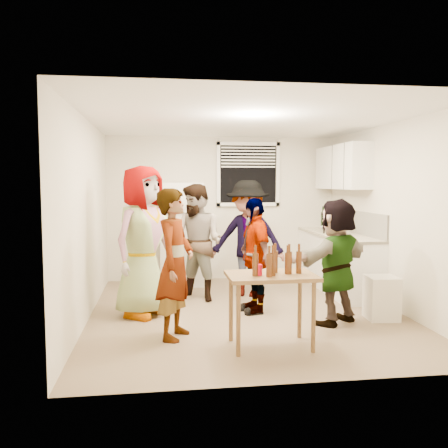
{
  "coord_description": "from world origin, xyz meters",
  "views": [
    {
      "loc": [
        -1.11,
        -6.01,
        1.7
      ],
      "look_at": [
        -0.25,
        0.23,
        1.15
      ],
      "focal_mm": 38.0,
      "sensor_mm": 36.0,
      "label": 1
    }
  ],
  "objects": [
    {
      "name": "backsplash",
      "position": [
        1.99,
        1.15,
        1.08
      ],
      "size": [
        0.03,
        2.2,
        0.36
      ],
      "primitive_type": "cube",
      "color": "#ADAA9E",
      "rests_on": "countertop"
    },
    {
      "name": "serving_table",
      "position": [
        0.02,
        -1.32,
        0.0
      ],
      "size": [
        0.91,
        0.61,
        0.76
      ],
      "primitive_type": null,
      "rotation": [
        0.0,
        0.0,
        0.01
      ],
      "color": "brown",
      "rests_on": "ground"
    },
    {
      "name": "paper_towel",
      "position": [
        1.68,
        0.95,
        0.9
      ],
      "size": [
        0.12,
        0.12,
        0.26
      ],
      "primitive_type": "cylinder",
      "color": "white",
      "rests_on": "countertop"
    },
    {
      "name": "beer_bottle_counter",
      "position": [
        1.6,
        0.93,
        0.9
      ],
      "size": [
        0.05,
        0.05,
        0.2
      ],
      "primitive_type": "cylinder",
      "color": "#47230C",
      "rests_on": "countertop"
    },
    {
      "name": "guest_black",
      "position": [
        0.12,
        0.01,
        0.0
      ],
      "size": [
        1.62,
        1.09,
        0.37
      ],
      "primitive_type": "imported",
      "rotation": [
        0.0,
        0.0,
        -1.42
      ],
      "color": "black",
      "rests_on": "ground"
    },
    {
      "name": "refrigerator",
      "position": [
        -0.75,
        1.88,
        0.85
      ],
      "size": [
        0.7,
        0.7,
        1.7
      ],
      "primitive_type": "cube",
      "color": "white",
      "rests_on": "ground"
    },
    {
      "name": "guest_orange",
      "position": [
        1.0,
        -0.61,
        0.0
      ],
      "size": [
        2.0,
        2.04,
        0.45
      ],
      "primitive_type": "imported",
      "rotation": [
        0.0,
        0.0,
        3.72
      ],
      "color": "#D3854B",
      "rests_on": "ground"
    },
    {
      "name": "upper_cabinets",
      "position": [
        1.83,
        1.35,
        1.95
      ],
      "size": [
        0.34,
        1.6,
        0.7
      ],
      "primitive_type": "cube",
      "color": "white",
      "rests_on": "room"
    },
    {
      "name": "window",
      "position": [
        0.45,
        2.21,
        1.85
      ],
      "size": [
        1.12,
        0.1,
        1.06
      ],
      "primitive_type": null,
      "color": "white",
      "rests_on": "room"
    },
    {
      "name": "trash_bin",
      "position": [
        1.63,
        -0.53,
        0.25
      ],
      "size": [
        0.39,
        0.39,
        0.54
      ],
      "primitive_type": "cube",
      "rotation": [
        0.0,
        0.0,
        -0.08
      ],
      "color": "silver",
      "rests_on": "ground"
    },
    {
      "name": "wine_bottle",
      "position": [
        1.75,
        1.98,
        0.9
      ],
      "size": [
        0.07,
        0.07,
        0.29
      ],
      "primitive_type": "cylinder",
      "color": "black",
      "rests_on": "countertop"
    },
    {
      "name": "beer_bottle_table",
      "position": [
        0.19,
        -1.33,
        0.76
      ],
      "size": [
        0.06,
        0.06,
        0.22
      ],
      "primitive_type": "cylinder",
      "color": "#47230C",
      "rests_on": "serving_table"
    },
    {
      "name": "kettle",
      "position": [
        1.65,
        1.35,
        0.9
      ],
      "size": [
        0.28,
        0.25,
        0.19
      ],
      "primitive_type": null,
      "rotation": [
        0.0,
        0.0,
        -0.3
      ],
      "color": "silver",
      "rests_on": "countertop"
    },
    {
      "name": "room",
      "position": [
        0.0,
        0.0,
        0.0
      ],
      "size": [
        4.0,
        4.5,
        2.5
      ],
      "primitive_type": null,
      "color": "silver",
      "rests_on": "ground"
    },
    {
      "name": "guest_stripe",
      "position": [
        -0.95,
        -0.9,
        0.0
      ],
      "size": [
        1.75,
        1.16,
        0.39
      ],
      "primitive_type": "imported",
      "rotation": [
        0.0,
        0.0,
        1.2
      ],
      "color": "#141933",
      "rests_on": "ground"
    },
    {
      "name": "guest_back_left",
      "position": [
        -0.57,
        0.74,
        0.0
      ],
      "size": [
        1.72,
        1.82,
        0.64
      ],
      "primitive_type": "imported",
      "rotation": [
        0.0,
        0.0,
        -0.7
      ],
      "color": "brown",
      "rests_on": "ground"
    },
    {
      "name": "red_cup",
      "position": [
        -0.12,
        -1.36,
        0.76
      ],
      "size": [
        0.08,
        0.08,
        0.11
      ],
      "primitive_type": "cylinder",
      "color": "red",
      "rests_on": "serving_table"
    },
    {
      "name": "guest_grey",
      "position": [
        -1.32,
        0.04,
        0.0
      ],
      "size": [
        2.06,
        1.97,
        0.61
      ],
      "primitive_type": "imported",
      "rotation": [
        0.0,
        0.0,
        0.85
      ],
      "color": "#959595",
      "rests_on": "ground"
    },
    {
      "name": "blue_cup",
      "position": [
        1.44,
        0.4,
        0.9
      ],
      "size": [
        0.08,
        0.08,
        0.11
      ],
      "primitive_type": "cylinder",
      "color": "#1E31CD",
      "rests_on": "countertop"
    },
    {
      "name": "countertop",
      "position": [
        1.7,
        1.15,
        0.88
      ],
      "size": [
        0.64,
        2.22,
        0.04
      ],
      "primitive_type": "cube",
      "color": "beige",
      "rests_on": "counter_lower"
    },
    {
      "name": "guest_back_right",
      "position": [
        0.2,
        0.92,
        0.0
      ],
      "size": [
        1.69,
        2.03,
        0.65
      ],
      "primitive_type": "imported",
      "rotation": [
        0.0,
        0.0,
        -0.38
      ],
      "color": "#3E3E43",
      "rests_on": "ground"
    },
    {
      "name": "picture_frame",
      "position": [
        1.92,
        1.67,
        0.98
      ],
      "size": [
        0.02,
        0.2,
        0.17
      ],
      "primitive_type": "cube",
      "color": "gold",
      "rests_on": "countertop"
    },
    {
      "name": "counter_lower",
      "position": [
        1.7,
        1.15,
        0.43
      ],
      "size": [
        0.6,
        2.2,
        0.86
      ],
      "primitive_type": "cube",
      "color": "white",
      "rests_on": "ground"
    }
  ]
}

